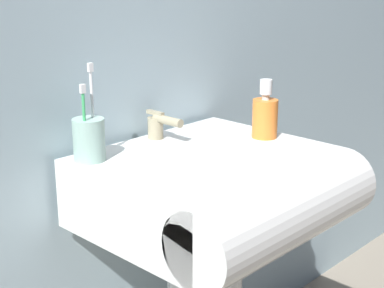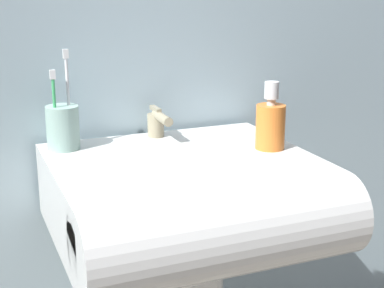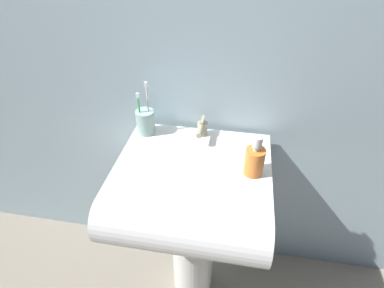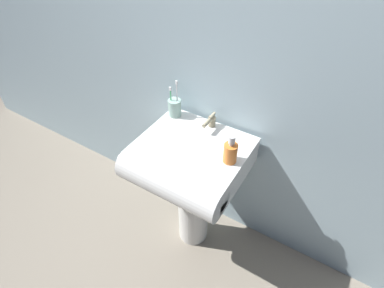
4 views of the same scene
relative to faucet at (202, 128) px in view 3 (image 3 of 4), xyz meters
The scene contains 7 objects.
ground_plane 0.88m from the faucet, 91.90° to the right, with size 6.00×6.00×0.00m, color gray.
wall_back 0.35m from the faucet, 93.19° to the left, with size 5.00×0.05×2.40m, color #9EB7C1.
sink_pedestal 0.56m from the faucet, 91.90° to the right, with size 0.19×0.19×0.66m, color white.
sink_basin 0.26m from the faucet, 91.40° to the right, with size 0.55×0.53×0.17m.
faucet is the anchor object (origin of this frame).
toothbrush_cup 0.23m from the faucet, behind, with size 0.07×0.07×0.22m.
soap_bottle 0.28m from the faucet, 41.77° to the right, with size 0.07×0.07×0.15m.
Camera 3 is at (0.13, -0.80, 1.54)m, focal length 28.00 mm.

